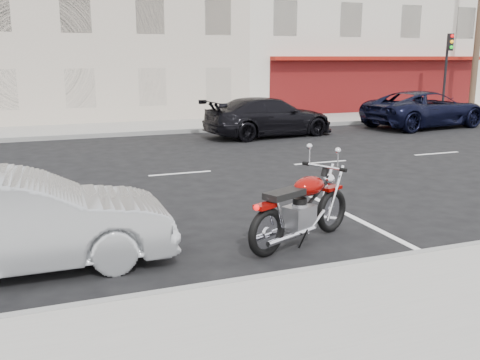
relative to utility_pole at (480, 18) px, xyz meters
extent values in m
plane|color=black|center=(-15.50, -8.60, -4.74)|extent=(120.00, 120.00, 0.00)
cube|color=gray|center=(-20.50, 0.10, -4.66)|extent=(80.00, 3.40, 0.15)
cube|color=gray|center=(-20.50, -15.60, -4.66)|extent=(80.00, 0.12, 0.16)
cube|color=gray|center=(-20.50, -1.60, -4.66)|extent=(80.00, 0.12, 0.16)
cylinder|color=#422D1E|center=(0.00, 0.00, -0.09)|extent=(0.30, 0.30, 9.00)
cylinder|color=black|center=(-2.00, -0.20, -2.99)|extent=(0.12, 0.12, 3.20)
cube|color=black|center=(-2.00, -0.35, -1.19)|extent=(0.26, 0.18, 0.80)
cylinder|color=beige|center=(-3.50, -0.10, -4.29)|extent=(0.20, 0.20, 0.60)
sphere|color=beige|center=(-3.50, -0.10, -3.97)|extent=(0.20, 0.20, 0.20)
torus|color=black|center=(-15.55, -13.63, -4.39)|extent=(0.72, 0.41, 0.74)
torus|color=black|center=(-17.00, -14.29, -4.39)|extent=(0.72, 0.41, 0.74)
cube|color=#770704|center=(-15.55, -13.63, -4.00)|extent=(0.40, 0.28, 0.06)
cube|color=#770704|center=(-17.04, -14.31, -3.98)|extent=(0.37, 0.30, 0.07)
cube|color=gray|center=(-16.32, -13.98, -4.32)|extent=(0.56, 0.49, 0.38)
ellipsoid|color=#770704|center=(-16.12, -13.89, -3.86)|extent=(0.72, 0.60, 0.30)
cube|color=black|center=(-16.65, -14.13, -3.88)|extent=(0.74, 0.54, 0.10)
cylinder|color=silver|center=(-15.78, -13.74, -3.60)|extent=(0.35, 0.72, 0.04)
sphere|color=silver|center=(-15.64, -13.67, -3.83)|extent=(0.19, 0.19, 0.19)
cylinder|color=silver|center=(-16.59, -14.27, -4.50)|extent=(0.99, 0.51, 0.09)
cylinder|color=silver|center=(-16.72, -13.99, -4.50)|extent=(0.99, 0.51, 0.09)
cylinder|color=silver|center=(-15.60, -13.66, -4.06)|extent=(0.41, 0.22, 0.88)
cylinder|color=black|center=(-16.10, -13.88, -4.13)|extent=(0.83, 0.41, 0.54)
imported|color=#9DA0A4|center=(-21.12, -13.90, -4.05)|extent=(4.18, 1.48, 1.37)
imported|color=black|center=(-5.69, -3.37, -3.99)|extent=(5.68, 3.17, 1.50)
imported|color=black|center=(-12.78, -3.44, -4.02)|extent=(5.14, 2.60, 1.43)
camera|label=1|loc=(-20.75, -21.41, -1.88)|focal=40.00mm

